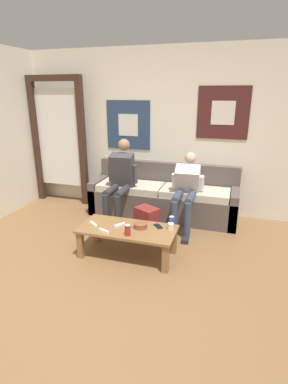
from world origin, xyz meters
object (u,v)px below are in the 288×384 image
(coffee_table, at_px, (128,233))
(drink_can_red, at_px, (128,230))
(person_seated_adult, at_px, (120,178))
(game_controller_near_left, at_px, (120,225))
(drink_can_blue, at_px, (172,221))
(game_controller_near_right, at_px, (93,224))
(backpack, at_px, (146,222))
(cell_phone, at_px, (158,226))
(couch, at_px, (163,198))
(game_controller_far_center, at_px, (104,231))
(person_seated_teen, at_px, (186,189))
(pillar_candle, at_px, (171,226))
(ceramic_bowl, at_px, (140,225))

(coffee_table, bearing_deg, drink_can_red, -68.61)
(person_seated_adult, distance_m, game_controller_near_left, 1.06)
(drink_can_blue, height_order, game_controller_near_right, drink_can_blue)
(backpack, bearing_deg, drink_can_blue, -42.78)
(cell_phone, bearing_deg, backpack, 121.70)
(couch, bearing_deg, drink_can_red, -91.39)
(person_seated_adult, xyz_separation_m, game_controller_near_right, (0.05, -1.02, -0.29))
(drink_can_red, height_order, game_controller_far_center, drink_can_red)
(person_seated_teen, bearing_deg, game_controller_near_left, -122.94)
(pillar_candle, bearing_deg, game_controller_far_center, -157.54)
(drink_can_blue, xyz_separation_m, drink_can_red, (-0.42, -0.38, 0.00))
(drink_can_blue, bearing_deg, backpack, 137.22)
(coffee_table, height_order, game_controller_far_center, game_controller_far_center)
(drink_can_red, bearing_deg, ceramic_bowl, 71.12)
(couch, height_order, cell_phone, couch)
(drink_can_blue, height_order, drink_can_red, same)
(coffee_table, height_order, pillar_candle, pillar_candle)
(ceramic_bowl, xyz_separation_m, drink_can_red, (-0.08, -0.22, 0.03))
(couch, bearing_deg, drink_can_blue, -71.43)
(backpack, relative_size, drink_can_red, 3.12)
(drink_can_blue, xyz_separation_m, game_controller_near_right, (-0.91, -0.25, -0.05))
(ceramic_bowl, distance_m, drink_can_red, 0.24)
(coffee_table, distance_m, person_seated_adult, 1.15)
(drink_can_blue, relative_size, game_controller_far_center, 0.85)
(ceramic_bowl, relative_size, game_controller_near_right, 1.25)
(drink_can_red, bearing_deg, person_seated_adult, 115.25)
(ceramic_bowl, relative_size, cell_phone, 1.15)
(pillar_candle, xyz_separation_m, game_controller_near_left, (-0.61, -0.09, -0.03))
(pillar_candle, height_order, game_controller_near_right, pillar_candle)
(couch, distance_m, drink_can_blue, 1.20)
(couch, distance_m, backpack, 0.74)
(ceramic_bowl, height_order, game_controller_far_center, ceramic_bowl)
(game_controller_near_right, bearing_deg, game_controller_near_left, 12.24)
(game_controller_far_center, xyz_separation_m, cell_phone, (0.56, 0.32, -0.01))
(ceramic_bowl, relative_size, drink_can_red, 1.35)
(game_controller_near_right, bearing_deg, drink_can_blue, 15.21)
(coffee_table, bearing_deg, backpack, 85.67)
(couch, xyz_separation_m, backpack, (-0.06, -0.73, -0.10))
(coffee_table, xyz_separation_m, ceramic_bowl, (0.15, 0.05, 0.10))
(game_controller_far_center, bearing_deg, backpack, 70.99)
(game_controller_near_right, bearing_deg, drink_can_red, -15.27)
(backpack, distance_m, game_controller_near_left, 0.64)
(cell_phone, bearing_deg, game_controller_near_left, -165.57)
(game_controller_near_left, bearing_deg, game_controller_near_right, -167.76)
(ceramic_bowl, distance_m, game_controller_far_center, 0.43)
(ceramic_bowl, bearing_deg, game_controller_far_center, -148.64)
(couch, bearing_deg, person_seated_adult, -148.16)
(drink_can_red, xyz_separation_m, cell_phone, (0.27, 0.32, -0.06))
(pillar_candle, relative_size, game_controller_near_left, 0.61)
(game_controller_near_left, height_order, cell_phone, game_controller_near_left)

